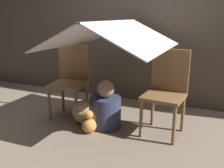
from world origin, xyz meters
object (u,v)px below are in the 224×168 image
Objects in this scene: dog at (90,113)px; person_front at (106,109)px; chair_left at (71,78)px; chair_right at (166,89)px.

person_front is at bearing 24.16° from dog.
chair_right is at bearing -7.80° from chair_left.
dog is (-0.80, -0.22, -0.33)m from chair_right.
dog is at bearing -155.84° from person_front.
chair_left is 1.64× the size of person_front.
person_front is 1.09× the size of dog.
chair_left reaches higher than person_front.
chair_left and chair_right have the same top height.
dog is at bearing -159.55° from chair_right.
person_front reaches higher than dog.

